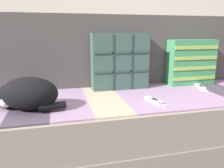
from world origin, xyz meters
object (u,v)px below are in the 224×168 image
Objects in this scene: sleeping_cat at (27,94)px; throw_pillow_quilted at (120,61)px; game_remote_far at (201,87)px; couch at (133,121)px; throw_pillow_striped at (191,62)px; game_remote_near at (154,101)px.

throw_pillow_quilted is at bearing 28.41° from sleeping_cat.
throw_pillow_quilted reaches higher than sleeping_cat.
sleeping_cat is 1.86× the size of game_remote_far.
throw_pillow_striped is (0.56, 0.19, 0.38)m from couch.
game_remote_far is (0.50, 0.24, 0.00)m from game_remote_near.
game_remote_far is (0.61, -0.15, -0.20)m from throw_pillow_quilted.
throw_pillow_striped is 1.28m from sleeping_cat.
couch is 0.60m from game_remote_far.
throw_pillow_quilted is at bearing 179.95° from throw_pillow_striped.
throw_pillow_quilted is at bearing 166.18° from game_remote_far.
throw_pillow_striped is 1.90× the size of game_remote_far.
sleeping_cat is 0.74m from game_remote_near.
sleeping_cat reaches higher than game_remote_near.
couch is 5.53× the size of throw_pillow_striped.
throw_pillow_quilted reaches higher than game_remote_far.
sleeping_cat is at bearing -151.59° from throw_pillow_quilted.
throw_pillow_striped is 1.02× the size of sleeping_cat.
couch is at bearing -75.01° from throw_pillow_quilted.
game_remote_far is at bearing -13.82° from throw_pillow_quilted.
couch is 0.75m from sleeping_cat.
throw_pillow_striped is at bearing -0.05° from throw_pillow_quilted.
game_remote_near is (-0.50, -0.39, -0.17)m from throw_pillow_striped.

